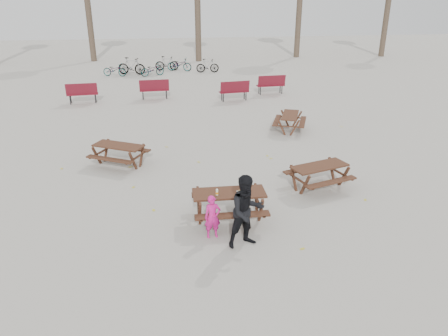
{
  "coord_description": "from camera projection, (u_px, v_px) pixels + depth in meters",
  "views": [
    {
      "loc": [
        -1.33,
        -9.6,
        5.54
      ],
      "look_at": [
        0.0,
        1.0,
        1.0
      ],
      "focal_mm": 35.0,
      "sensor_mm": 36.0,
      "label": 1
    }
  ],
  "objects": [
    {
      "name": "soda_bottle",
      "position": [
        217.0,
        192.0,
        10.6
      ],
      "size": [
        0.07,
        0.07,
        0.17
      ],
      "color": "silver",
      "rests_on": "main_picnic_table"
    },
    {
      "name": "main_picnic_table",
      "position": [
        229.0,
        199.0,
        10.85
      ],
      "size": [
        1.8,
        1.45,
        0.78
      ],
      "color": "#351D13",
      "rests_on": "ground"
    },
    {
      "name": "food_tray",
      "position": [
        240.0,
        192.0,
        10.73
      ],
      "size": [
        0.18,
        0.11,
        0.03
      ],
      "primitive_type": "cube",
      "color": "white",
      "rests_on": "main_picnic_table"
    },
    {
      "name": "ground",
      "position": [
        229.0,
        219.0,
        11.08
      ],
      "size": [
        80.0,
        80.0,
        0.0
      ],
      "primitive_type": "plane",
      "color": "gray",
      "rests_on": "ground"
    },
    {
      "name": "bicycle_row",
      "position": [
        157.0,
        66.0,
        28.82
      ],
      "size": [
        7.6,
        2.64,
        1.1
      ],
      "color": "black",
      "rests_on": "ground"
    },
    {
      "name": "picnic_table_far",
      "position": [
        290.0,
        122.0,
        17.65
      ],
      "size": [
        1.7,
        1.88,
        0.67
      ],
      "primitive_type": null,
      "rotation": [
        0.0,
        0.0,
        1.22
      ],
      "color": "#351D13",
      "rests_on": "ground"
    },
    {
      "name": "park_bench_row",
      "position": [
        187.0,
        89.0,
        22.41
      ],
      "size": [
        11.31,
        1.87,
        1.03
      ],
      "color": "maroon",
      "rests_on": "ground"
    },
    {
      "name": "picnic_table_north",
      "position": [
        119.0,
        155.0,
        14.26
      ],
      "size": [
        2.06,
        1.92,
        0.7
      ],
      "primitive_type": null,
      "rotation": [
        0.0,
        0.0,
        -0.48
      ],
      "color": "#351D13",
      "rests_on": "ground"
    },
    {
      "name": "bread_roll",
      "position": [
        240.0,
        191.0,
        10.72
      ],
      "size": [
        0.14,
        0.06,
        0.05
      ],
      "primitive_type": "ellipsoid",
      "color": "tan",
      "rests_on": "food_tray"
    },
    {
      "name": "fallen_leaves",
      "position": [
        234.0,
        178.0,
        13.42
      ],
      "size": [
        11.0,
        11.0,
        0.01
      ],
      "primitive_type": null,
      "color": "gold",
      "rests_on": "ground"
    },
    {
      "name": "adult",
      "position": [
        247.0,
        212.0,
        9.68
      ],
      "size": [
        0.99,
        0.86,
        1.72
      ],
      "primitive_type": "imported",
      "rotation": [
        0.0,
        0.0,
        0.29
      ],
      "color": "black",
      "rests_on": "ground"
    },
    {
      "name": "child",
      "position": [
        213.0,
        217.0,
        10.13
      ],
      "size": [
        0.41,
        0.3,
        1.06
      ],
      "primitive_type": "imported",
      "rotation": [
        0.0,
        0.0,
        0.11
      ],
      "color": "#D11A7D",
      "rests_on": "ground"
    },
    {
      "name": "picnic_table_east",
      "position": [
        319.0,
        177.0,
        12.65
      ],
      "size": [
        1.99,
        1.79,
        0.71
      ],
      "primitive_type": null,
      "rotation": [
        0.0,
        0.0,
        0.33
      ],
      "color": "#351D13",
      "rests_on": "ground"
    }
  ]
}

